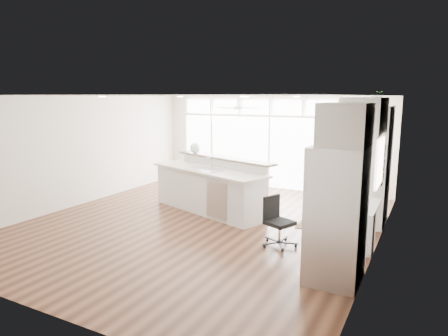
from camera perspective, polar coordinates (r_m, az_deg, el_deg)
The scene contains 24 objects.
floor at distance 8.65m, azimuth -3.27°, elevation -7.98°, with size 7.00×8.00×0.02m, color #3C1F12.
ceiling at distance 8.22m, azimuth -3.46°, elevation 10.28°, with size 7.00×8.00×0.02m, color white.
wall_back at distance 11.90m, azimuth 6.66°, elevation 3.68°, with size 7.00×0.04×2.70m, color silver.
wall_front at distance 5.39m, azimuth -25.99°, elevation -5.18°, with size 7.00×0.04×2.70m, color silver.
wall_left at distance 10.56m, azimuth -19.87°, elevation 2.32°, with size 0.04×8.00×2.70m, color silver.
wall_right at distance 7.19m, azimuth 21.25°, elevation -1.20°, with size 0.04×8.00×2.70m, color silver.
glass_wall at distance 11.88m, azimuth 6.53°, elevation 2.22°, with size 5.80×0.06×2.08m, color white.
transom_row at distance 11.77m, azimuth 6.66°, elevation 8.64°, with size 5.90×0.06×0.40m, color white.
desk_window at distance 7.46m, azimuth 21.32°, elevation 0.74°, with size 0.04×0.85×0.85m, color white.
ceiling_fan at distance 10.92m, azimuth 2.00°, elevation 9.11°, with size 1.16×1.16×0.32m, color white.
recessed_lights at distance 8.39m, azimuth -2.74°, elevation 10.15°, with size 3.40×3.00×0.02m, color white.
oven_cabinet at distance 9.01m, azimuth 20.50°, elevation 0.38°, with size 0.64×1.20×2.50m, color white.
desk_nook at distance 7.77m, azimuth 18.33°, elevation -7.60°, with size 0.72×1.30×0.76m, color white.
upper_cabinets at distance 7.42m, azimuth 19.48°, elevation 7.03°, with size 0.64×1.30×0.64m, color white.
refrigerator at distance 6.03m, azimuth 15.80°, elevation -6.41°, with size 0.76×0.90×2.00m, color silver.
fridge_cabinet at distance 5.80m, azimuth 17.00°, elevation 5.95°, with size 0.64×0.90×0.60m, color white.
framed_photos at distance 8.09m, azimuth 21.77°, elevation 0.33°, with size 0.06×0.22×0.80m, color black.
kitchen_island at distance 9.37m, azimuth -2.27°, elevation -2.51°, with size 3.15×1.19×1.25m, color white.
rug at distance 8.67m, azimuth 13.32°, elevation -8.09°, with size 0.85×0.61×0.01m, color #382211.
office_chair at distance 7.32m, azimuth 7.96°, elevation -7.70°, with size 0.47×0.43×0.90m, color black.
fishbowl at distance 10.21m, azimuth -4.16°, elevation 2.85°, with size 0.27×0.27×0.27m, color white.
monitor at distance 7.63m, azimuth 17.97°, elevation -3.54°, with size 0.07×0.43×0.36m, color black.
keyboard at distance 7.70m, azimuth 16.65°, elevation -4.66°, with size 0.12×0.31×0.02m, color silver.
potted_plant at distance 8.90m, azimuth 21.05°, elevation 9.07°, with size 0.26×0.29×0.23m, color #2F5725.
Camera 1 is at (4.26, -7.03, 2.68)m, focal length 32.00 mm.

